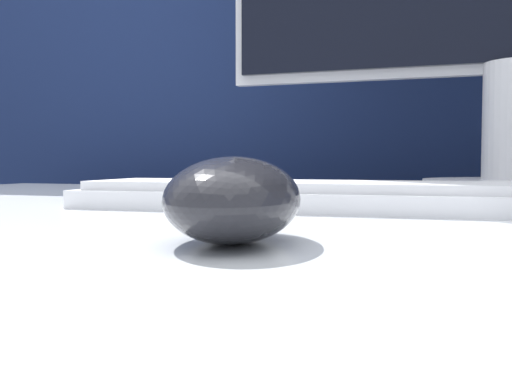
# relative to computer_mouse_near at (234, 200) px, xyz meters

# --- Properties ---
(partition_panel) EXTENTS (5.00, 0.03, 1.44)m
(partition_panel) POSITION_rel_computer_mouse_near_xyz_m (0.04, 0.75, -0.06)
(partition_panel) COLOR navy
(partition_panel) RESTS_ON ground_plane
(computer_mouse_near) EXTENTS (0.09, 0.12, 0.04)m
(computer_mouse_near) POSITION_rel_computer_mouse_near_xyz_m (0.00, 0.00, 0.00)
(computer_mouse_near) COLOR #232328
(computer_mouse_near) RESTS_ON desk
(keyboard) EXTENTS (0.43, 0.14, 0.02)m
(keyboard) POSITION_rel_computer_mouse_near_xyz_m (-0.01, 0.22, -0.01)
(keyboard) COLOR white
(keyboard) RESTS_ON desk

